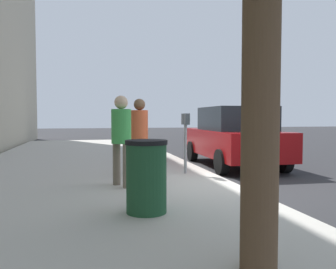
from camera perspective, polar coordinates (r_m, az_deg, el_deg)
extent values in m
plane|color=#2B2B2D|center=(7.30, 10.68, -8.84)|extent=(80.00, 80.00, 0.00)
cube|color=#B7B2A8|center=(6.70, -13.88, -9.29)|extent=(28.00, 6.00, 0.15)
cylinder|color=gray|center=(8.18, 2.88, -2.40)|extent=(0.07, 0.07, 1.15)
cube|color=#383D42|center=(8.05, 3.08, 2.54)|extent=(0.16, 0.11, 0.26)
cube|color=#383D42|center=(8.24, 2.70, 2.55)|extent=(0.16, 0.11, 0.26)
cube|color=#268C33|center=(8.06, 3.50, 2.69)|extent=(0.10, 0.01, 0.10)
cube|color=#268C33|center=(8.26, 3.10, 2.69)|extent=(0.10, 0.01, 0.10)
cylinder|color=#726656|center=(8.07, -4.92, -3.63)|extent=(0.15, 0.15, 0.83)
cylinder|color=#726656|center=(7.70, -4.42, -3.95)|extent=(0.15, 0.15, 0.83)
cylinder|color=#D85933|center=(7.83, -4.70, 1.60)|extent=(0.38, 0.38, 0.65)
sphere|color=brown|center=(7.83, -4.71, 4.93)|extent=(0.26, 0.26, 0.26)
cylinder|color=#726656|center=(6.89, -8.43, -4.78)|extent=(0.15, 0.15, 0.82)
cylinder|color=#726656|center=(6.57, -6.78, -5.14)|extent=(0.15, 0.15, 0.82)
cylinder|color=green|center=(6.67, -7.67, 1.34)|extent=(0.38, 0.38, 0.65)
sphere|color=beige|center=(6.68, -7.70, 5.25)|extent=(0.26, 0.26, 0.26)
cube|color=maroon|center=(10.59, 10.61, -1.31)|extent=(4.46, 1.98, 0.76)
cube|color=black|center=(10.38, 11.06, 2.58)|extent=(2.25, 1.76, 0.68)
cylinder|color=black|center=(11.71, 4.01, -2.74)|extent=(0.67, 0.24, 0.66)
cylinder|color=black|center=(12.28, 11.92, -2.53)|extent=(0.67, 0.24, 0.66)
cylinder|color=black|center=(8.99, 8.78, -4.48)|extent=(0.67, 0.24, 0.66)
cylinder|color=black|center=(9.72, 18.54, -4.04)|extent=(0.67, 0.24, 0.66)
cylinder|color=brown|center=(3.04, 14.97, 7.27)|extent=(0.32, 0.32, 3.13)
cylinder|color=#1E4C2D|center=(4.86, -3.57, -7.23)|extent=(0.56, 0.56, 0.95)
cylinder|color=black|center=(4.80, -3.59, -1.29)|extent=(0.59, 0.59, 0.06)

